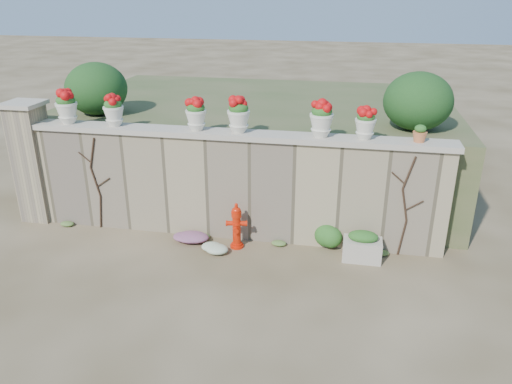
% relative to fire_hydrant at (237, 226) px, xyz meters
% --- Properties ---
extents(ground, '(80.00, 80.00, 0.00)m').
position_rel_fire_hydrant_xyz_m(ground, '(-0.23, -1.30, -0.45)').
color(ground, '#4B3D25').
rests_on(ground, ground).
extents(stone_wall, '(8.00, 0.40, 2.00)m').
position_rel_fire_hydrant_xyz_m(stone_wall, '(-0.23, 0.50, 0.55)').
color(stone_wall, '#968664').
rests_on(stone_wall, ground).
extents(wall_cap, '(8.10, 0.52, 0.10)m').
position_rel_fire_hydrant_xyz_m(wall_cap, '(-0.23, 0.50, 1.60)').
color(wall_cap, '#BBB29F').
rests_on(wall_cap, stone_wall).
extents(gate_pillar, '(0.72, 0.72, 2.48)m').
position_rel_fire_hydrant_xyz_m(gate_pillar, '(-4.38, 0.50, 0.81)').
color(gate_pillar, '#968664').
rests_on(gate_pillar, ground).
extents(raised_fill, '(9.00, 6.00, 2.00)m').
position_rel_fire_hydrant_xyz_m(raised_fill, '(-0.23, 3.70, 0.55)').
color(raised_fill, '#384C23').
rests_on(raised_fill, ground).
extents(back_shrub_left, '(1.30, 1.30, 1.10)m').
position_rel_fire_hydrant_xyz_m(back_shrub_left, '(-3.43, 1.70, 2.10)').
color(back_shrub_left, '#143814').
rests_on(back_shrub_left, raised_fill).
extents(back_shrub_right, '(1.30, 1.30, 1.10)m').
position_rel_fire_hydrant_xyz_m(back_shrub_right, '(3.17, 1.70, 2.10)').
color(back_shrub_right, '#143814').
rests_on(back_shrub_right, raised_fill).
extents(vine_left, '(0.60, 0.04, 1.91)m').
position_rel_fire_hydrant_xyz_m(vine_left, '(-2.90, 0.28, 0.54)').
color(vine_left, black).
rests_on(vine_left, ground).
extents(vine_right, '(0.60, 0.04, 1.91)m').
position_rel_fire_hydrant_xyz_m(vine_right, '(3.00, 0.28, 0.54)').
color(vine_right, black).
rests_on(vine_right, ground).
extents(fire_hydrant, '(0.39, 0.28, 0.89)m').
position_rel_fire_hydrant_xyz_m(fire_hydrant, '(0.00, 0.00, 0.00)').
color(fire_hydrant, red).
rests_on(fire_hydrant, ground).
extents(planter_box, '(0.68, 0.40, 0.57)m').
position_rel_fire_hydrant_xyz_m(planter_box, '(2.31, -0.03, -0.19)').
color(planter_box, '#BBB29F').
rests_on(planter_box, ground).
extents(green_shrub, '(0.60, 0.54, 0.57)m').
position_rel_fire_hydrant_xyz_m(green_shrub, '(1.62, 0.25, -0.17)').
color(green_shrub, '#1E5119').
rests_on(green_shrub, ground).
extents(magenta_clump, '(0.91, 0.61, 0.24)m').
position_rel_fire_hydrant_xyz_m(magenta_clump, '(-0.87, -0.04, -0.33)').
color(magenta_clump, '#AF239D').
rests_on(magenta_clump, ground).
extents(white_flowers, '(0.57, 0.46, 0.21)m').
position_rel_fire_hydrant_xyz_m(white_flowers, '(-0.42, -0.31, -0.35)').
color(white_flowers, white).
rests_on(white_flowers, ground).
extents(urn_pot_0, '(0.41, 0.41, 0.65)m').
position_rel_fire_hydrant_xyz_m(urn_pot_0, '(-3.44, 0.50, 1.97)').
color(urn_pot_0, silver).
rests_on(urn_pot_0, wall_cap).
extents(urn_pot_1, '(0.38, 0.38, 0.60)m').
position_rel_fire_hydrant_xyz_m(urn_pot_1, '(-2.47, 0.50, 1.95)').
color(urn_pot_1, silver).
rests_on(urn_pot_1, wall_cap).
extents(urn_pot_2, '(0.39, 0.39, 0.60)m').
position_rel_fire_hydrant_xyz_m(urn_pot_2, '(-0.85, 0.50, 1.95)').
color(urn_pot_2, silver).
rests_on(urn_pot_2, wall_cap).
extents(urn_pot_3, '(0.41, 0.41, 0.65)m').
position_rel_fire_hydrant_xyz_m(urn_pot_3, '(-0.05, 0.50, 1.97)').
color(urn_pot_3, silver).
rests_on(urn_pot_3, wall_cap).
extents(urn_pot_4, '(0.42, 0.42, 0.66)m').
position_rel_fire_hydrant_xyz_m(urn_pot_4, '(1.44, 0.50, 1.97)').
color(urn_pot_4, silver).
rests_on(urn_pot_4, wall_cap).
extents(urn_pot_5, '(0.36, 0.36, 0.57)m').
position_rel_fire_hydrant_xyz_m(urn_pot_5, '(2.20, 0.50, 1.93)').
color(urn_pot_5, silver).
rests_on(urn_pot_5, wall_cap).
extents(terracotta_pot, '(0.24, 0.24, 0.29)m').
position_rel_fire_hydrant_xyz_m(terracotta_pot, '(3.12, 0.50, 1.78)').
color(terracotta_pot, '#C46A3C').
rests_on(terracotta_pot, wall_cap).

